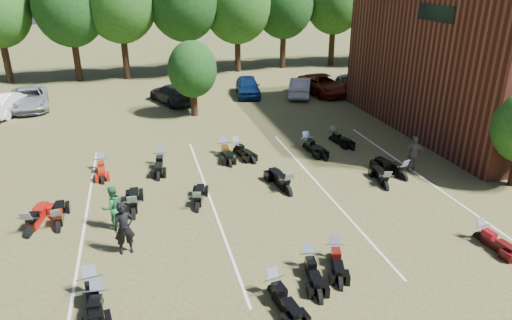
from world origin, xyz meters
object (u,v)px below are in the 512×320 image
object	(u,v)px
motorcycle_3	(274,295)
motorcycle_7	(31,234)
car_4	(248,86)
person_green	(113,207)
person_black	(124,228)
person_grey	(414,154)
motorcycle_0	(100,309)

from	to	relation	value
motorcycle_3	motorcycle_7	xyz separation A→B (m)	(-7.68, 5.57, 0.00)
car_4	person_green	bearing A→B (deg)	-109.14
person_black	motorcycle_3	distance (m)	5.55
person_grey	motorcycle_7	bearing A→B (deg)	22.23
car_4	person_grey	distance (m)	16.73
person_grey	motorcycle_0	world-z (taller)	person_grey
person_black	motorcycle_0	distance (m)	3.03
person_black	motorcycle_7	world-z (taller)	person_black
car_4	person_black	size ratio (longest dim) A/B	2.30
car_4	person_grey	xyz separation A→B (m)	(4.23, -16.19, 0.14)
person_black	motorcycle_0	xyz separation A→B (m)	(-0.78, -2.77, -0.94)
person_black	person_green	xyz separation A→B (m)	(-0.43, 1.82, -0.09)
car_4	motorcycle_7	xyz separation A→B (m)	(-12.59, -17.77, -0.74)
car_4	motorcycle_7	world-z (taller)	car_4
person_green	person_grey	bearing A→B (deg)	163.74
person_grey	motorcycle_7	xyz separation A→B (m)	(-16.82, -1.59, -0.88)
motorcycle_0	person_grey	bearing A→B (deg)	30.84
motorcycle_7	person_green	bearing A→B (deg)	-174.61
person_green	person_grey	distance (m)	13.94
car_4	person_green	size ratio (longest dim) A/B	2.53
person_grey	person_black	bearing A→B (deg)	32.27
person_black	motorcycle_7	distance (m)	4.14
person_green	motorcycle_3	xyz separation A→B (m)	(4.67, -5.28, -0.86)
car_4	motorcycle_3	distance (m)	23.86
person_black	motorcycle_3	xyz separation A→B (m)	(4.24, -3.46, -0.94)
person_black	person_grey	bearing A→B (deg)	8.63
motorcycle_7	car_4	bearing A→B (deg)	-114.47
person_black	motorcycle_7	xyz separation A→B (m)	(-3.44, 2.11, -0.94)
person_green	person_grey	xyz separation A→B (m)	(13.81, 1.87, 0.03)
person_green	motorcycle_7	bearing A→B (deg)	-29.45
person_green	motorcycle_7	xyz separation A→B (m)	(-3.01, 0.29, -0.86)
person_grey	motorcycle_7	world-z (taller)	person_grey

